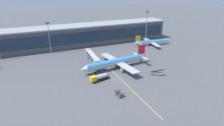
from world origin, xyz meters
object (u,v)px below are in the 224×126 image
(main_airliner, at_px, (117,62))
(baggage_cart_0, at_px, (121,96))
(fuel_tanker, at_px, (99,78))
(baggage_cart_1, at_px, (117,92))
(belt_loader, at_px, (157,73))
(commuter_jet_near, at_px, (153,42))

(main_airliner, relative_size, baggage_cart_0, 15.75)
(fuel_tanker, height_order, baggage_cart_0, fuel_tanker)
(baggage_cart_1, bearing_deg, belt_loader, 18.59)
(main_airliner, bearing_deg, baggage_cart_0, -111.79)
(main_airliner, xyz_separation_m, baggage_cart_1, (-12.25, -26.50, -3.01))
(main_airliner, xyz_separation_m, commuter_jet_near, (46.25, 30.84, -1.00))
(fuel_tanker, distance_m, commuter_jet_near, 74.32)
(fuel_tanker, bearing_deg, belt_loader, -10.85)
(belt_loader, distance_m, commuter_jet_near, 56.81)
(belt_loader, xyz_separation_m, baggage_cart_0, (-27.64, -12.60, -0.21))
(baggage_cart_0, relative_size, commuter_jet_near, 0.09)
(baggage_cart_1, height_order, commuter_jet_near, commuter_jet_near)
(fuel_tanker, xyz_separation_m, belt_loader, (30.84, -5.91, -0.76))
(main_airliner, relative_size, baggage_cart_1, 15.75)
(fuel_tanker, relative_size, baggage_cart_1, 3.93)
(main_airliner, xyz_separation_m, baggage_cart_0, (-11.86, -29.67, -3.01))
(belt_loader, bearing_deg, baggage_cart_0, -155.49)
(fuel_tanker, bearing_deg, commuter_jet_near, 34.41)
(main_airliner, bearing_deg, fuel_tanker, -143.47)
(fuel_tanker, relative_size, commuter_jet_near, 0.35)
(main_airliner, distance_m, baggage_cart_1, 29.34)
(main_airliner, bearing_deg, belt_loader, -47.25)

